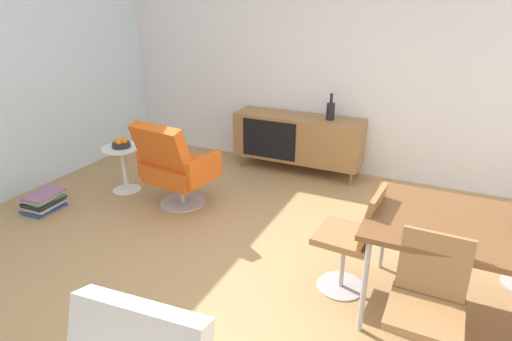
% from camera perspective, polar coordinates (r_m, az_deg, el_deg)
% --- Properties ---
extents(ground_plane, '(8.32, 8.32, 0.00)m').
position_cam_1_polar(ground_plane, '(3.38, 1.00, -15.13)').
color(ground_plane, tan).
extents(wall_back, '(6.80, 0.12, 2.80)m').
position_cam_1_polar(wall_back, '(5.21, 13.35, 14.55)').
color(wall_back, white).
rests_on(wall_back, ground_plane).
extents(sideboard, '(1.60, 0.45, 0.72)m').
position_cam_1_polar(sideboard, '(5.29, 5.68, 4.44)').
color(sideboard, olive).
rests_on(sideboard, ground_plane).
extents(vase_cobalt, '(0.10, 0.10, 0.31)m').
position_cam_1_polar(vase_cobalt, '(5.07, 10.10, 8.01)').
color(vase_cobalt, black).
rests_on(vase_cobalt, sideboard).
extents(dining_table, '(1.60, 0.90, 0.74)m').
position_cam_1_polar(dining_table, '(3.03, 30.20, -7.69)').
color(dining_table, brown).
rests_on(dining_table, ground_plane).
extents(dining_chair_front_left, '(0.41, 0.43, 0.86)m').
position_cam_1_polar(dining_chair_front_left, '(2.65, 22.14, -16.51)').
color(dining_chair_front_left, '#9E7042').
rests_on(dining_chair_front_left, ground_plane).
extents(dining_chair_near_window, '(0.45, 0.43, 0.86)m').
position_cam_1_polar(dining_chair_near_window, '(3.15, 13.10, -8.66)').
color(dining_chair_near_window, '#9E7042').
rests_on(dining_chair_near_window, ground_plane).
extents(lounge_chair_red, '(0.78, 0.72, 0.95)m').
position_cam_1_polar(lounge_chair_red, '(4.41, -10.93, 0.78)').
color(lounge_chair_red, '#D85919').
rests_on(lounge_chair_red, ground_plane).
extents(side_table_round, '(0.44, 0.44, 0.52)m').
position_cam_1_polar(side_table_round, '(4.98, -17.54, 0.90)').
color(side_table_round, white).
rests_on(side_table_round, ground_plane).
extents(fruit_bowl, '(0.20, 0.20, 0.11)m').
position_cam_1_polar(fruit_bowl, '(4.90, -17.85, 3.52)').
color(fruit_bowl, '#262628').
rests_on(fruit_bowl, side_table_round).
extents(magazine_stack, '(0.33, 0.40, 0.19)m').
position_cam_1_polar(magazine_stack, '(4.92, -26.90, -3.73)').
color(magazine_stack, '#334C8C').
rests_on(magazine_stack, ground_plane).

